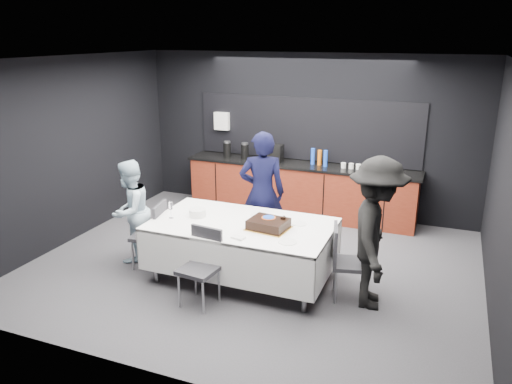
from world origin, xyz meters
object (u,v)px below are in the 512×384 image
(party_table, at_px, (242,233))
(champagne_flute, at_px, (171,207))
(chair_near, at_px, (202,261))
(person_left, at_px, (130,211))
(person_center, at_px, (262,193))
(person_right, at_px, (376,234))
(chair_right, at_px, (344,257))
(chair_left, at_px, (153,230))
(cake_assembly, at_px, (269,224))
(plate_stack, at_px, (198,213))

(party_table, xyz_separation_m, champagne_flute, (-0.94, -0.17, 0.30))
(chair_near, distance_m, person_left, 1.66)
(chair_near, relative_size, person_center, 0.51)
(person_right, bearing_deg, chair_right, 77.59)
(champagne_flute, relative_size, chair_near, 0.24)
(chair_left, bearing_deg, person_center, 40.63)
(champagne_flute, relative_size, person_right, 0.12)
(cake_assembly, relative_size, person_center, 0.30)
(chair_near, bearing_deg, chair_right, 24.99)
(person_left, bearing_deg, chair_near, 64.06)
(champagne_flute, distance_m, person_center, 1.39)
(chair_right, xyz_separation_m, person_right, (0.36, -0.03, 0.37))
(cake_assembly, height_order, person_right, person_right)
(chair_left, bearing_deg, chair_near, -29.47)
(party_table, bearing_deg, chair_left, -174.44)
(person_left, bearing_deg, person_right, 89.04)
(champagne_flute, bearing_deg, chair_near, -36.64)
(person_left, relative_size, person_right, 0.80)
(cake_assembly, relative_size, person_right, 0.30)
(person_center, height_order, person_right, person_center)
(plate_stack, height_order, chair_near, chair_near)
(champagne_flute, bearing_deg, plate_stack, 32.77)
(champagne_flute, bearing_deg, chair_right, 4.27)
(champagne_flute, height_order, person_center, person_center)
(chair_left, relative_size, person_left, 0.64)
(person_right, bearing_deg, champagne_flute, 84.83)
(plate_stack, xyz_separation_m, chair_left, (-0.62, -0.14, -0.30))
(champagne_flute, bearing_deg, cake_assembly, 5.15)
(chair_left, height_order, chair_right, same)
(plate_stack, height_order, champagne_flute, champagne_flute)
(plate_stack, bearing_deg, person_right, -1.09)
(person_left, bearing_deg, chair_right, 89.51)
(plate_stack, xyz_separation_m, person_left, (-1.05, -0.04, -0.11))
(party_table, xyz_separation_m, chair_near, (-0.20, -0.72, -0.11))
(party_table, relative_size, person_center, 1.28)
(chair_left, bearing_deg, cake_assembly, 2.35)
(plate_stack, relative_size, person_right, 0.12)
(cake_assembly, distance_m, champagne_flute, 1.33)
(party_table, bearing_deg, person_right, -1.03)
(cake_assembly, distance_m, person_left, 2.08)
(chair_near, distance_m, person_right, 2.05)
(cake_assembly, bearing_deg, champagne_flute, -174.85)
(person_right, bearing_deg, cake_assembly, 82.77)
(party_table, distance_m, chair_near, 0.76)
(plate_stack, relative_size, champagne_flute, 0.99)
(party_table, bearing_deg, champagne_flute, -169.43)
(cake_assembly, bearing_deg, person_right, 1.08)
(champagne_flute, height_order, chair_left, champagne_flute)
(plate_stack, height_order, person_center, person_center)
(chair_near, relative_size, person_left, 0.64)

